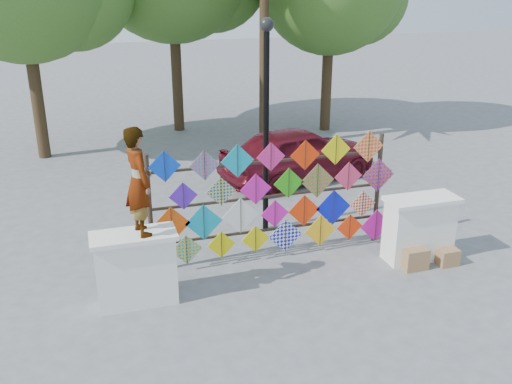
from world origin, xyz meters
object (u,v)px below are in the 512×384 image
vendor_woman (139,181)px  sedan (298,154)px  kite_rack (277,199)px  lamppost (266,108)px

vendor_woman → sedan: 7.00m
kite_rack → sedan: size_ratio=1.14×
sedan → lamppost: lamppost is taller
kite_rack → vendor_woman: 2.98m
vendor_woman → sedan: (4.69, 5.00, -1.44)m
vendor_woman → sedan: bearing=-56.5°
kite_rack → sedan: kite_rack is taller
lamppost → sedan: bearing=56.6°
vendor_woman → lamppost: (2.84, 2.20, 0.52)m
kite_rack → vendor_woman: bearing=-160.7°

